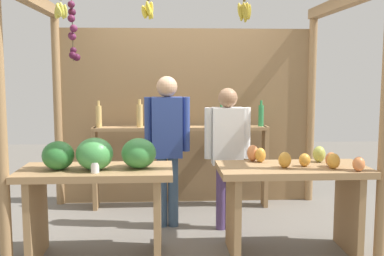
% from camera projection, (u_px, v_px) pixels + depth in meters
% --- Properties ---
extents(ground_plane, '(12.00, 12.00, 0.00)m').
position_uv_depth(ground_plane, '(191.00, 227.00, 4.96)').
color(ground_plane, slate).
rests_on(ground_plane, ground).
extents(market_stall, '(3.32, 2.12, 2.44)m').
position_uv_depth(market_stall, '(188.00, 93.00, 5.27)').
color(market_stall, '#99754C').
rests_on(market_stall, ground).
extents(fruit_counter_left, '(1.34, 0.64, 1.09)m').
position_uv_depth(fruit_counter_left, '(98.00, 178.00, 4.06)').
color(fruit_counter_left, '#99754C').
rests_on(fruit_counter_left, ground).
extents(fruit_counter_right, '(1.34, 0.66, 0.97)m').
position_uv_depth(fruit_counter_right, '(293.00, 188.00, 4.20)').
color(fruit_counter_right, '#99754C').
rests_on(fruit_counter_right, ground).
extents(bottle_shelf_unit, '(2.13, 0.22, 1.33)m').
position_uv_depth(bottle_shelf_unit, '(180.00, 144.00, 5.61)').
color(bottle_shelf_unit, '#99754C').
rests_on(bottle_shelf_unit, ground).
extents(vendor_man, '(0.48, 0.22, 1.61)m').
position_uv_depth(vendor_man, '(167.00, 137.00, 4.89)').
color(vendor_man, '#3C5674').
rests_on(vendor_man, ground).
extents(vendor_woman, '(0.48, 0.20, 1.49)m').
position_uv_depth(vendor_woman, '(227.00, 146.00, 4.81)').
color(vendor_woman, '#564075').
rests_on(vendor_woman, ground).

